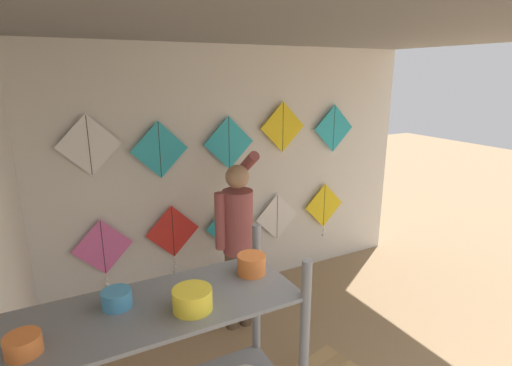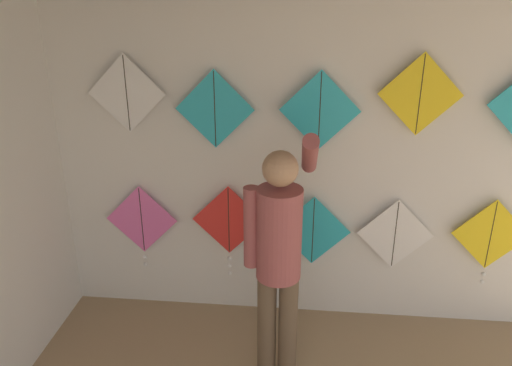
# 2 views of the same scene
# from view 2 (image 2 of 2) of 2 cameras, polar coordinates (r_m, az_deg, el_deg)

# --- Properties ---
(back_panel) EXTENTS (4.87, 0.06, 2.80)m
(back_panel) POSITION_cam_2_polar(r_m,az_deg,el_deg) (3.83, 7.02, 3.21)
(back_panel) COLOR silver
(back_panel) RESTS_ON ground
(shopkeeper) EXTENTS (0.46, 0.62, 1.80)m
(shopkeeper) POSITION_cam_2_polar(r_m,az_deg,el_deg) (3.26, 2.62, -7.60)
(shopkeeper) COLOR brown
(shopkeeper) RESTS_ON ground
(kite_0) EXTENTS (0.59, 0.04, 0.73)m
(kite_0) POSITION_cam_2_polar(r_m,az_deg,el_deg) (4.18, -12.91, -4.40)
(kite_0) COLOR pink
(kite_1) EXTENTS (0.59, 0.04, 0.80)m
(kite_1) POSITION_cam_2_polar(r_m,az_deg,el_deg) (4.01, -3.13, -4.76)
(kite_1) COLOR red
(kite_2) EXTENTS (0.59, 0.01, 0.59)m
(kite_2) POSITION_cam_2_polar(r_m,az_deg,el_deg) (3.98, 6.53, -5.44)
(kite_2) COLOR #28B2C6
(kite_3) EXTENTS (0.59, 0.01, 0.59)m
(kite_3) POSITION_cam_2_polar(r_m,az_deg,el_deg) (4.05, 15.61, -5.67)
(kite_3) COLOR white
(kite_4) EXTENTS (0.59, 0.04, 0.73)m
(kite_4) POSITION_cam_2_polar(r_m,az_deg,el_deg) (4.23, 25.21, -5.66)
(kite_4) COLOR yellow
(kite_5) EXTENTS (0.59, 0.01, 0.59)m
(kite_5) POSITION_cam_2_polar(r_m,az_deg,el_deg) (3.85, -14.57, 9.86)
(kite_5) COLOR white
(kite_6) EXTENTS (0.59, 0.01, 0.59)m
(kite_6) POSITION_cam_2_polar(r_m,az_deg,el_deg) (3.70, -4.74, 8.40)
(kite_6) COLOR #28B2C6
(kite_7) EXTENTS (0.59, 0.01, 0.59)m
(kite_7) POSITION_cam_2_polar(r_m,az_deg,el_deg) (3.64, 7.34, 8.20)
(kite_7) COLOR #28B2C6
(kite_8) EXTENTS (0.59, 0.01, 0.59)m
(kite_8) POSITION_cam_2_polar(r_m,az_deg,el_deg) (3.70, 18.26, 9.57)
(kite_8) COLOR yellow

